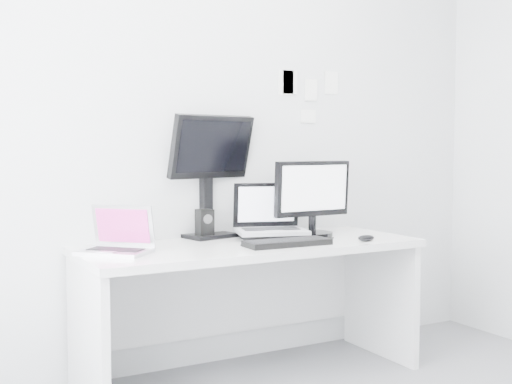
# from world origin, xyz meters

# --- Properties ---
(back_wall) EXTENTS (3.60, 0.00, 3.60)m
(back_wall) POSITION_xyz_m (0.00, 1.60, 1.35)
(back_wall) COLOR silver
(back_wall) RESTS_ON ground
(desk) EXTENTS (1.80, 0.70, 0.73)m
(desk) POSITION_xyz_m (0.00, 1.25, 0.36)
(desk) COLOR silver
(desk) RESTS_ON ground
(macbook) EXTENTS (0.39, 0.39, 0.24)m
(macbook) POSITION_xyz_m (-0.74, 1.24, 0.85)
(macbook) COLOR silver
(macbook) RESTS_ON desk
(speaker) EXTENTS (0.09, 0.09, 0.16)m
(speaker) POSITION_xyz_m (-0.15, 1.50, 0.81)
(speaker) COLOR black
(speaker) RESTS_ON desk
(dell_laptop) EXTENTS (0.45, 0.39, 0.31)m
(dell_laptop) POSITION_xyz_m (0.17, 1.33, 0.89)
(dell_laptop) COLOR #B2B4BA
(dell_laptop) RESTS_ON desk
(rear_monitor) EXTENTS (0.54, 0.29, 0.70)m
(rear_monitor) POSITION_xyz_m (-0.10, 1.54, 1.08)
(rear_monitor) COLOR black
(rear_monitor) RESTS_ON desk
(samsung_monitor) EXTENTS (0.49, 0.23, 0.44)m
(samsung_monitor) POSITION_xyz_m (0.44, 1.32, 0.95)
(samsung_monitor) COLOR black
(samsung_monitor) RESTS_ON desk
(keyboard) EXTENTS (0.46, 0.18, 0.03)m
(keyboard) POSITION_xyz_m (0.12, 1.08, 0.74)
(keyboard) COLOR black
(keyboard) RESTS_ON desk
(mouse) EXTENTS (0.11, 0.08, 0.03)m
(mouse) POSITION_xyz_m (0.58, 1.01, 0.75)
(mouse) COLOR black
(mouse) RESTS_ON desk
(wall_note_0) EXTENTS (0.10, 0.00, 0.14)m
(wall_note_0) POSITION_xyz_m (0.45, 1.59, 1.62)
(wall_note_0) COLOR white
(wall_note_0) RESTS_ON back_wall
(wall_note_1) EXTENTS (0.09, 0.00, 0.13)m
(wall_note_1) POSITION_xyz_m (0.60, 1.59, 1.58)
(wall_note_1) COLOR white
(wall_note_1) RESTS_ON back_wall
(wall_note_2) EXTENTS (0.10, 0.00, 0.14)m
(wall_note_2) POSITION_xyz_m (0.75, 1.59, 1.63)
(wall_note_2) COLOR white
(wall_note_2) RESTS_ON back_wall
(wall_note_3) EXTENTS (0.11, 0.00, 0.08)m
(wall_note_3) POSITION_xyz_m (0.58, 1.59, 1.42)
(wall_note_3) COLOR white
(wall_note_3) RESTS_ON back_wall
(wall_note_4) EXTENTS (0.10, 0.00, 0.15)m
(wall_note_4) POSITION_xyz_m (0.42, 1.59, 1.62)
(wall_note_4) COLOR white
(wall_note_4) RESTS_ON back_wall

